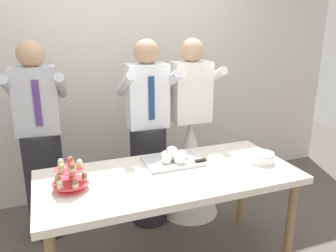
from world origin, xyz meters
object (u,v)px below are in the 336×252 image
cupcake_stand (70,177)px  main_cake_tray (173,158)px  plate_stack (262,158)px  person_groom (148,145)px  person_guest (42,153)px  person_bride (190,156)px  dessert_table (170,183)px

cupcake_stand → main_cake_tray: bearing=12.5°
cupcake_stand → main_cake_tray: size_ratio=0.53×
plate_stack → person_groom: 0.99m
main_cake_tray → person_guest: person_guest is taller
plate_stack → person_bride: bearing=108.3°
dessert_table → person_guest: size_ratio=1.08×
main_cake_tray → person_guest: (-0.92, 0.64, -0.07)m
cupcake_stand → person_bride: bearing=31.0°
plate_stack → person_bride: size_ratio=0.11×
plate_stack → person_guest: person_guest is taller
person_bride → cupcake_stand: bearing=-149.0°
plate_stack → person_bride: 0.82m
plate_stack → person_groom: person_groom is taller
cupcake_stand → plate_stack: 1.39m
dessert_table → person_guest: bearing=135.4°
person_guest → person_groom: bearing=-9.1°
person_bride → person_guest: bearing=174.5°
main_cake_tray → person_bride: bearing=53.8°
plate_stack → main_cake_tray: bearing=159.1°
dessert_table → plate_stack: size_ratio=10.00×
main_cake_tray → person_bride: person_bride is taller
person_bride → person_guest: 1.31m
cupcake_stand → person_bride: 1.35m
cupcake_stand → main_cake_tray: 0.78m
main_cake_tray → person_guest: bearing=145.3°
main_cake_tray → person_groom: size_ratio=0.26×
dessert_table → plate_stack: plate_stack is taller
dessert_table → person_groom: (0.06, 0.67, 0.05)m
person_groom → cupcake_stand: bearing=-137.3°
main_cake_tray → person_groom: (-0.04, 0.50, -0.07)m
main_cake_tray → dessert_table: bearing=-118.7°
main_cake_tray → person_groom: bearing=94.5°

